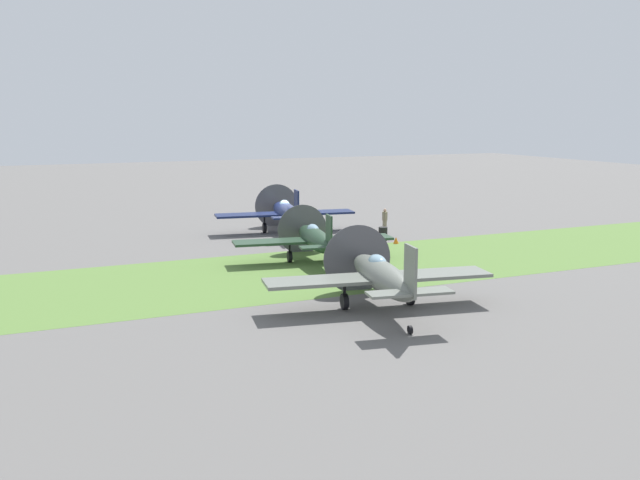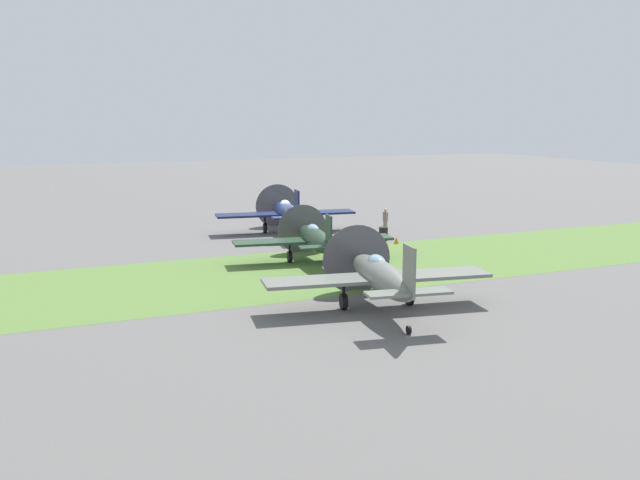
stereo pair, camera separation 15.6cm
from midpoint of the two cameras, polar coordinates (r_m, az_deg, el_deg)
ground_plane at (r=49.24m, az=-3.09°, el=0.67°), size 160.00×160.00×0.00m
grass_verge at (r=38.14m, az=3.29°, el=-2.17°), size 120.00×11.00×0.01m
airplane_lead at (r=48.67m, az=-2.72°, el=2.35°), size 10.09×8.02×3.57m
airplane_wingman at (r=38.81m, az=-0.33°, el=0.14°), size 9.34×7.43×3.31m
airplane_trail at (r=29.43m, az=5.17°, el=-2.98°), size 10.15×8.08×3.59m
ground_crew_chief at (r=49.03m, az=5.57°, el=1.68°), size 0.38×0.60×1.73m
fuel_drum at (r=46.01m, az=5.41°, el=0.53°), size 0.60×0.60×0.90m
runway_marker_cone at (r=44.95m, az=6.49°, el=-0.03°), size 0.36×0.36×0.44m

